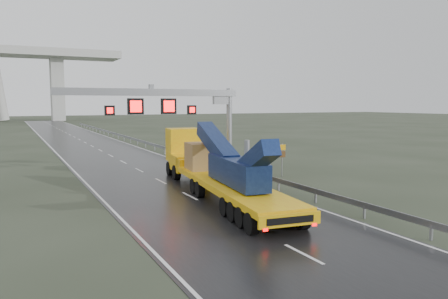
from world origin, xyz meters
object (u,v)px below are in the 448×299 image
sign_gantry (177,107)px  heavy_haul_truck (209,164)px  striped_barrier (214,164)px  exit_sign_pair (276,154)px

sign_gantry → heavy_haul_truck: bearing=-91.1°
sign_gantry → striped_barrier: (3.90, 1.30, -5.09)m
heavy_haul_truck → exit_sign_pair: 7.43m
heavy_haul_truck → exit_sign_pair: size_ratio=7.48×
sign_gantry → heavy_haul_truck: 7.66m
heavy_haul_truck → striped_barrier: bearing=69.9°
sign_gantry → striped_barrier: 6.54m
heavy_haul_truck → exit_sign_pair: (7.02, 2.42, 0.07)m
sign_gantry → exit_sign_pair: (6.90, -4.23, -3.74)m
heavy_haul_truck → striped_barrier: size_ratio=19.13×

